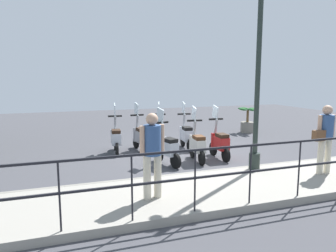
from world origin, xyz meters
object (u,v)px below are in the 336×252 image
object	(u,v)px
scooter_far_0	(186,135)
scooter_far_1	(159,135)
pedestrian_distant	(152,149)
scooter_far_2	(140,136)
potted_palm	(247,122)
lamp_post_near	(258,83)
scooter_near_0	(220,142)
pedestrian_with_bag	(325,134)
scooter_near_2	(167,148)
scooter_near_1	(197,145)
scooter_far_3	(116,138)

from	to	relation	value
scooter_far_0	scooter_far_1	bearing A→B (deg)	82.38
pedestrian_distant	scooter_far_2	bearing A→B (deg)	157.45
scooter_far_2	potted_palm	bearing A→B (deg)	-76.35
lamp_post_near	scooter_far_2	size ratio (longest dim) A/B	3.02
pedestrian_distant	scooter_far_1	xyz separation A→B (m)	(4.44, -1.59, -0.60)
lamp_post_near	scooter_near_0	xyz separation A→B (m)	(1.70, 0.03, -1.74)
pedestrian_with_bag	scooter_far_0	world-z (taller)	pedestrian_with_bag
lamp_post_near	scooter_far_0	distance (m)	3.68
potted_palm	scooter_far_0	world-z (taller)	scooter_far_0
potted_palm	pedestrian_with_bag	bearing A→B (deg)	162.24
potted_palm	scooter_near_2	bearing A→B (deg)	126.80
pedestrian_with_bag	scooter_far_0	size ratio (longest dim) A/B	1.03
potted_palm	scooter_far_1	distance (m)	4.90
scooter_near_0	potted_palm	bearing A→B (deg)	-40.40
scooter_far_0	scooter_far_2	size ratio (longest dim) A/B	1.00
potted_palm	scooter_far_2	bearing A→B (deg)	109.25
pedestrian_with_bag	potted_palm	distance (m)	6.45
potted_palm	scooter_far_1	size ratio (longest dim) A/B	0.69
potted_palm	scooter_far_2	distance (m)	5.49
potted_palm	scooter_near_2	size ratio (longest dim) A/B	0.69
lamp_post_near	scooter_near_1	xyz separation A→B (m)	(1.64, 0.77, -1.74)
pedestrian_with_bag	scooter_far_1	xyz separation A→B (m)	(4.29, 2.59, -0.60)
scooter_near_1	scooter_far_3	world-z (taller)	same
lamp_post_near	scooter_far_0	bearing A→B (deg)	7.93
potted_palm	scooter_near_1	size ratio (longest dim) A/B	0.69
pedestrian_with_bag	scooter_far_0	bearing A→B (deg)	21.70
pedestrian_distant	lamp_post_near	bearing A→B (deg)	98.55
lamp_post_near	scooter_near_2	world-z (taller)	lamp_post_near
pedestrian_distant	scooter_far_1	size ratio (longest dim) A/B	1.03
scooter_near_2	pedestrian_distant	bearing A→B (deg)	140.67
pedestrian_distant	scooter_near_1	bearing A→B (deg)	130.72
pedestrian_distant	scooter_near_1	size ratio (longest dim) A/B	1.03
pedestrian_with_bag	scooter_far_0	xyz separation A→B (m)	(4.05, 1.74, -0.60)
scooter_near_0	scooter_far_0	distance (m)	1.57
scooter_far_1	pedestrian_distant	bearing A→B (deg)	177.50
lamp_post_near	scooter_far_0	world-z (taller)	lamp_post_near
scooter_near_0	scooter_far_3	world-z (taller)	same
scooter_near_0	scooter_far_1	world-z (taller)	same
scooter_near_1	scooter_near_2	distance (m)	0.93
scooter_near_1	scooter_near_0	bearing A→B (deg)	-78.17
pedestrian_with_bag	potted_palm	xyz separation A→B (m)	(6.11, -1.96, -0.63)
lamp_post_near	scooter_near_2	xyz separation A→B (m)	(1.57, 1.70, -1.74)
potted_palm	scooter_near_1	xyz separation A→B (m)	(-3.63, 4.01, 0.04)
scooter_near_1	lamp_post_near	bearing A→B (deg)	-147.93
scooter_near_1	scooter_near_2	size ratio (longest dim) A/B	1.00
pedestrian_distant	scooter_far_2	xyz separation A→B (m)	(4.45, -0.95, -0.60)
lamp_post_near	pedestrian_distant	bearing A→B (deg)	109.02
scooter_near_0	scooter_near_2	world-z (taller)	same
lamp_post_near	pedestrian_with_bag	world-z (taller)	lamp_post_near
scooter_far_2	scooter_far_3	world-z (taller)	same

